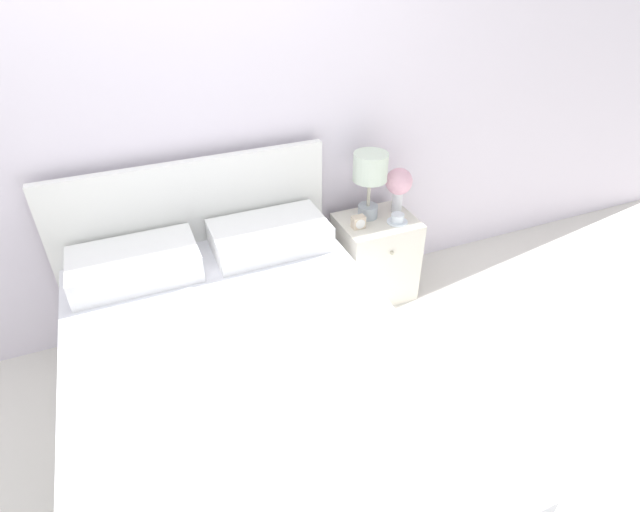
{
  "coord_description": "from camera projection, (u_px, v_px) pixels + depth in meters",
  "views": [
    {
      "loc": [
        -0.29,
        -2.43,
        2.0
      ],
      "look_at": [
        0.51,
        -0.54,
        0.62
      ],
      "focal_mm": 28.0,
      "sensor_mm": 36.0,
      "label": 1
    }
  ],
  "objects": [
    {
      "name": "ground_plane",
      "position": [
        209.0,
        313.0,
        3.07
      ],
      "size": [
        12.0,
        12.0,
        0.0
      ],
      "primitive_type": "plane",
      "color": "silver"
    },
    {
      "name": "wall_back",
      "position": [
        173.0,
        97.0,
        2.4
      ],
      "size": [
        8.0,
        0.06,
        2.6
      ],
      "color": "white",
      "rests_on": "ground_plane"
    },
    {
      "name": "bed",
      "position": [
        246.0,
        386.0,
        2.21
      ],
      "size": [
        1.46,
        1.97,
        1.01
      ],
      "color": "white",
      "rests_on": "ground_plane"
    },
    {
      "name": "nightstand",
      "position": [
        375.0,
        257.0,
        3.09
      ],
      "size": [
        0.45,
        0.39,
        0.54
      ],
      "color": "silver",
      "rests_on": "ground_plane"
    },
    {
      "name": "table_lamp",
      "position": [
        370.0,
        174.0,
        2.82
      ],
      "size": [
        0.2,
        0.2,
        0.4
      ],
      "color": "#A8B2BC",
      "rests_on": "nightstand"
    },
    {
      "name": "flower_vase",
      "position": [
        399.0,
        184.0,
        2.93
      ],
      "size": [
        0.16,
        0.16,
        0.28
      ],
      "color": "white",
      "rests_on": "nightstand"
    },
    {
      "name": "teacup",
      "position": [
        398.0,
        219.0,
        2.91
      ],
      "size": [
        0.12,
        0.12,
        0.05
      ],
      "color": "white",
      "rests_on": "nightstand"
    },
    {
      "name": "alarm_clock",
      "position": [
        358.0,
        222.0,
        2.85
      ],
      "size": [
        0.08,
        0.05,
        0.07
      ],
      "color": "beige",
      "rests_on": "nightstand"
    }
  ]
}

